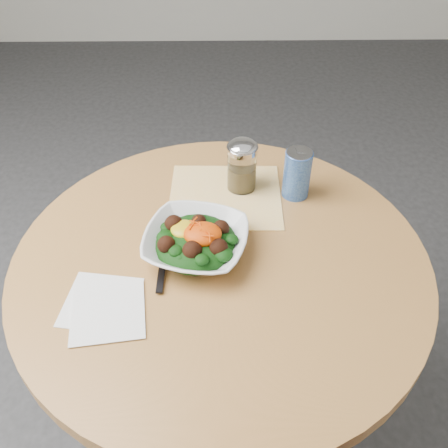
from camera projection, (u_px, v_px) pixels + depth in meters
ground at (222, 420)px, 1.58m from camera, size 6.00×6.00×0.00m
table at (221, 313)px, 1.21m from camera, size 0.90×0.90×0.75m
cloth_napkin at (225, 196)px, 1.23m from camera, size 0.28×0.25×0.00m
paper_napkins at (104, 307)px, 0.97m from camera, size 0.18×0.19×0.00m
salad_bowl at (196, 241)px, 1.07m from camera, size 0.27×0.27×0.08m
fork at (164, 254)px, 1.07m from camera, size 0.03×0.20×0.00m
spice_shaker at (242, 166)px, 1.21m from camera, size 0.08×0.08×0.14m
beverage_can at (297, 174)px, 1.19m from camera, size 0.07×0.07×0.13m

